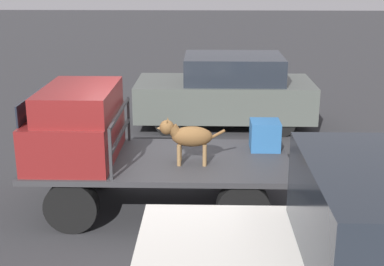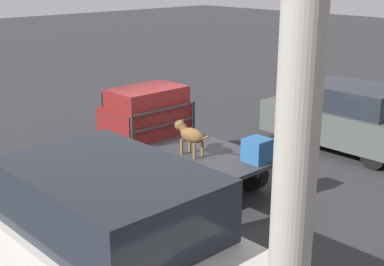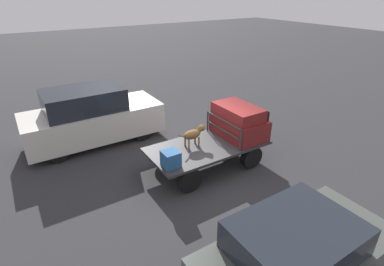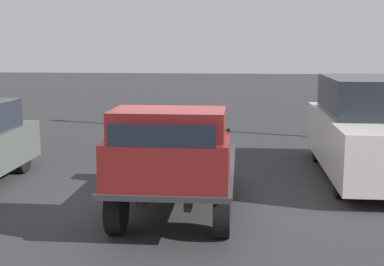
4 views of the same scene
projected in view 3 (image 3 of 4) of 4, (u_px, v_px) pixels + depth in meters
name	position (u px, v px, depth m)	size (l,w,h in m)	color
ground_plane	(207.00, 166.00, 9.98)	(80.00, 80.00, 0.00)	#2D2D30
flatbed_truck	(207.00, 151.00, 9.72)	(3.87, 1.91, 0.81)	black
truck_cab	(239.00, 122.00, 10.00)	(1.21, 1.79, 1.09)	maroon
truck_headboard	(223.00, 127.00, 9.70)	(0.04, 1.79, 0.73)	#2D2D30
dog	(194.00, 134.00, 9.40)	(1.00, 0.30, 0.69)	brown
cargo_crate	(171.00, 159.00, 8.39)	(0.46, 0.46, 0.46)	#235184
parked_sedan	(297.00, 256.00, 5.62)	(4.04, 1.86, 1.66)	black
parked_pickup_far	(92.00, 117.00, 11.15)	(4.95, 2.03, 2.13)	black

